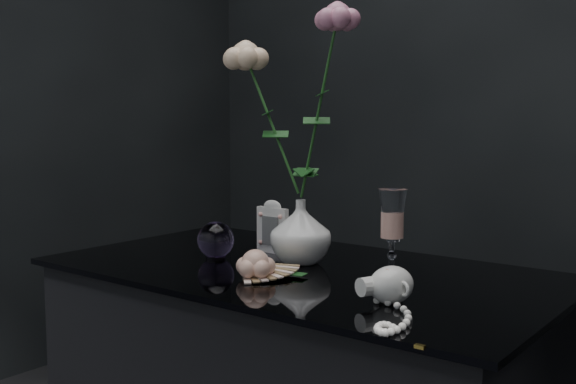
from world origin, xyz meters
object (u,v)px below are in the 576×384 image
Objects in this scene: wine_glass at (392,235)px; vase at (301,232)px; picture_frame at (272,227)px; loose_rose at (255,264)px; paperweight at (216,240)px; pearl_jar at (391,283)px.

vase is at bearing 174.35° from wine_glass.
picture_frame is 0.73× the size of loose_rose.
vase is 0.17m from loose_rose.
vase is at bearing 21.86° from paperweight.
picture_frame is (-0.12, 0.05, -0.01)m from vase.
wine_glass reaches higher than loose_rose.
vase is at bearing -18.77° from picture_frame.
pearl_jar reaches higher than loose_rose.
pearl_jar is (0.29, 0.01, 0.00)m from loose_rose.
wine_glass reaches higher than paperweight.
pearl_jar is at bearing 21.82° from loose_rose.
wine_glass reaches higher than vase.
picture_frame is at bearing 157.19° from vase.
paperweight is 0.22m from loose_rose.
vase reaches higher than loose_rose.
picture_frame is at bearing 141.28° from loose_rose.
loose_rose is at bearing -26.21° from paperweight.
picture_frame is (-0.35, 0.07, -0.03)m from wine_glass.
paperweight is 0.48× the size of loose_rose.
paperweight is 0.35× the size of pearl_jar.
wine_glass is 0.27m from loose_rose.
pearl_jar is (0.31, -0.16, -0.03)m from vase.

